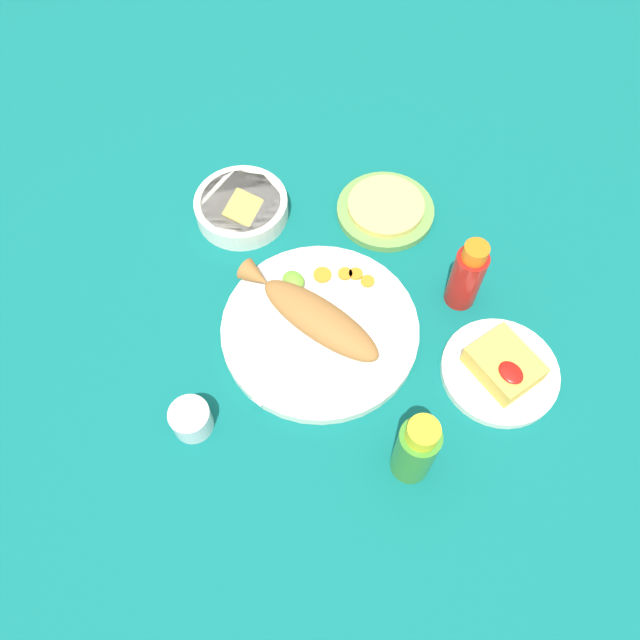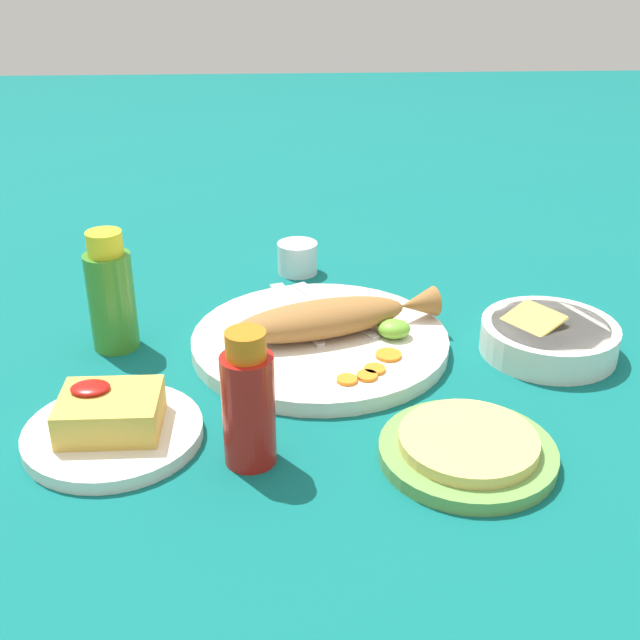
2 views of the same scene
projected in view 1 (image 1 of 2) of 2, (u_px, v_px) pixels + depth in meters
ground_plane at (320, 332)px, 0.98m from camera, size 4.00×4.00×0.00m
main_plate at (320, 329)px, 0.97m from camera, size 0.31×0.31×0.02m
fried_fish at (313, 315)px, 0.95m from camera, size 0.26×0.12×0.04m
fork_near at (292, 364)px, 0.93m from camera, size 0.07×0.18×0.00m
fork_far at (272, 344)px, 0.94m from camera, size 0.10×0.17×0.00m
carrot_slice_near at (368, 281)px, 1.00m from camera, size 0.02×0.02×0.00m
carrot_slice_mid at (345, 274)px, 1.01m from camera, size 0.02×0.02×0.00m
carrot_slice_far at (356, 274)px, 1.01m from camera, size 0.02×0.02×0.00m
carrot_slice_extra at (322, 275)px, 1.00m from camera, size 0.03×0.03×0.00m
lime_wedge_main at (293, 281)px, 0.99m from camera, size 0.04×0.03×0.02m
hot_sauce_bottle_red at (467, 276)px, 0.95m from camera, size 0.05×0.05×0.14m
hot_sauce_bottle_green at (416, 449)px, 0.81m from camera, size 0.05×0.05×0.15m
salt_cup at (192, 420)px, 0.88m from camera, size 0.06×0.06×0.05m
side_plate_fries at (500, 372)px, 0.93m from camera, size 0.18×0.18×0.01m
fries_pile at (504, 365)px, 0.91m from camera, size 0.10×0.08×0.04m
guacamole_bowl at (242, 207)px, 1.07m from camera, size 0.16×0.16×0.05m
tortilla_plate at (385, 211)px, 1.09m from camera, size 0.17×0.17×0.01m
tortilla_stack at (386, 206)px, 1.08m from camera, size 0.13×0.13×0.01m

